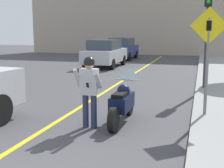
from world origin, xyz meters
TOP-DOWN VIEW (x-y plane):
  - road_center_line at (-0.60, 6.00)m, footprint 0.12×36.00m
  - building_backdrop at (0.00, 26.00)m, footprint 28.00×1.20m
  - motorcycle at (0.97, 3.59)m, footprint 0.62×2.09m
  - person_biker at (0.35, 2.99)m, footprint 0.59×0.46m
  - crossing_sign at (2.91, 4.48)m, footprint 0.91×0.08m
  - traffic_light at (2.91, 8.40)m, footprint 0.26×0.30m
  - parked_car_silver at (-3.00, 14.89)m, footprint 1.88×4.20m
  - parked_car_blue at (-3.30, 20.38)m, footprint 1.88×4.20m

SIDE VIEW (x-z plane):
  - road_center_line at x=-0.60m, z-range 0.00..0.01m
  - motorcycle at x=0.97m, z-range -0.15..1.12m
  - parked_car_silver at x=-3.00m, z-range 0.02..1.70m
  - parked_car_blue at x=-3.30m, z-range 0.02..1.70m
  - person_biker at x=0.35m, z-range 0.18..1.83m
  - crossing_sign at x=2.91m, z-range 0.40..3.07m
  - traffic_light at x=2.91m, z-range 0.85..4.56m
  - building_backdrop at x=0.00m, z-range 0.00..7.79m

